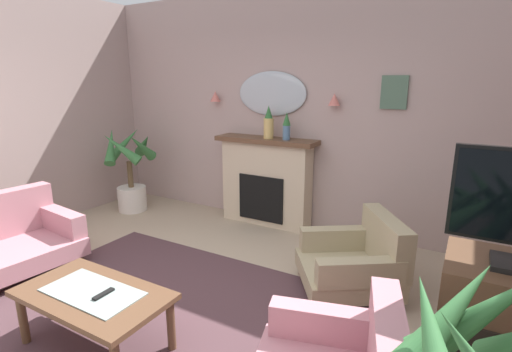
{
  "coord_description": "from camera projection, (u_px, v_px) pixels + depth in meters",
  "views": [
    {
      "loc": [
        1.97,
        -1.74,
        1.88
      ],
      "look_at": [
        0.12,
        1.51,
        0.94
      ],
      "focal_mm": 26.68,
      "sensor_mm": 36.0,
      "label": 1
    }
  ],
  "objects": [
    {
      "name": "mantel_vase_centre",
      "position": [
        269.0,
        124.0,
        4.78
      ],
      "size": [
        0.13,
        0.13,
        0.41
      ],
      "color": "tan",
      "rests_on": "fireplace"
    },
    {
      "name": "wall_mirror",
      "position": [
        272.0,
        94.0,
        4.86
      ],
      "size": [
        0.96,
        0.06,
        0.56
      ],
      "primitive_type": "ellipsoid",
      "color": "#B2BCC6"
    },
    {
      "name": "patterned_rug",
      "position": [
        162.0,
        321.0,
        3.04
      ],
      "size": [
        3.2,
        2.4,
        0.01
      ],
      "primitive_type": "cube",
      "color": "#4C3338",
      "rests_on": "ground"
    },
    {
      "name": "tv_remote",
      "position": [
        104.0,
        294.0,
        2.61
      ],
      "size": [
        0.04,
        0.16,
        0.02
      ],
      "primitive_type": "cube",
      "color": "black",
      "rests_on": "coffee_table"
    },
    {
      "name": "fireplace",
      "position": [
        266.0,
        182.0,
        5.02
      ],
      "size": [
        1.36,
        0.36,
        1.16
      ],
      "color": "beige",
      "rests_on": "ground"
    },
    {
      "name": "wall_sconce_right",
      "position": [
        334.0,
        100.0,
        4.42
      ],
      "size": [
        0.14,
        0.14,
        0.14
      ],
      "primitive_type": "cone",
      "color": "#D17066"
    },
    {
      "name": "floor",
      "position": [
        144.0,
        342.0,
        2.89
      ],
      "size": [
        6.75,
        6.42,
        0.1
      ],
      "primitive_type": "cube",
      "color": "tan",
      "rests_on": "ground"
    },
    {
      "name": "potted_plant_tall_palm",
      "position": [
        130.0,
        171.0,
        5.51
      ],
      "size": [
        0.79,
        0.8,
        1.24
      ],
      "color": "silver",
      "rests_on": "ground"
    },
    {
      "name": "wall_back",
      "position": [
        297.0,
        111.0,
        4.83
      ],
      "size": [
        6.75,
        0.1,
        2.99
      ],
      "primitive_type": "cube",
      "color": "#B29993",
      "rests_on": "ground"
    },
    {
      "name": "framed_picture",
      "position": [
        394.0,
        92.0,
        4.14
      ],
      "size": [
        0.28,
        0.03,
        0.36
      ],
      "primitive_type": "cube",
      "color": "#4C6B56"
    },
    {
      "name": "wall_sconce_left",
      "position": [
        215.0,
        96.0,
        5.24
      ],
      "size": [
        0.14,
        0.14,
        0.14
      ],
      "primitive_type": "cone",
      "color": "#D17066"
    },
    {
      "name": "coffee_table",
      "position": [
        93.0,
        299.0,
        2.67
      ],
      "size": [
        1.1,
        0.6,
        0.45
      ],
      "color": "brown",
      "rests_on": "ground"
    },
    {
      "name": "mantel_vase_right",
      "position": [
        287.0,
        126.0,
        4.67
      ],
      "size": [
        0.1,
        0.1,
        0.34
      ],
      "color": "#4C7093",
      "rests_on": "fireplace"
    },
    {
      "name": "armchair_by_coffee_table",
      "position": [
        357.0,
        260.0,
        3.42
      ],
      "size": [
        1.13,
        1.12,
        0.71
      ],
      "color": "tan",
      "rests_on": "ground"
    }
  ]
}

